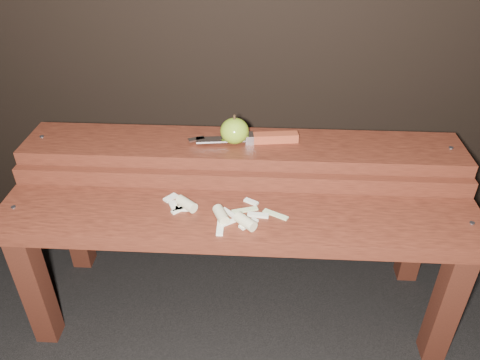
# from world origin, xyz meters

# --- Properties ---
(ground) EXTENTS (60.00, 60.00, 0.00)m
(ground) POSITION_xyz_m (0.00, 0.00, 0.00)
(ground) COLOR black
(bench_front_tier) EXTENTS (1.20, 0.20, 0.42)m
(bench_front_tier) POSITION_xyz_m (0.00, -0.06, 0.35)
(bench_front_tier) COLOR #38160E
(bench_front_tier) RESTS_ON ground
(bench_rear_tier) EXTENTS (1.20, 0.21, 0.50)m
(bench_rear_tier) POSITION_xyz_m (0.00, 0.17, 0.41)
(bench_rear_tier) COLOR #38160E
(bench_rear_tier) RESTS_ON ground
(apple) EXTENTS (0.08, 0.08, 0.08)m
(apple) POSITION_xyz_m (-0.02, 0.17, 0.54)
(apple) COLOR olive
(apple) RESTS_ON bench_rear_tier
(knife) EXTENTS (0.30, 0.06, 0.03)m
(knife) POSITION_xyz_m (0.05, 0.18, 0.51)
(knife) COLOR #943920
(knife) RESTS_ON bench_rear_tier
(apple_scraps) EXTENTS (0.32, 0.16, 0.03)m
(apple_scraps) POSITION_xyz_m (-0.05, -0.06, 0.43)
(apple_scraps) COLOR beige
(apple_scraps) RESTS_ON bench_front_tier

